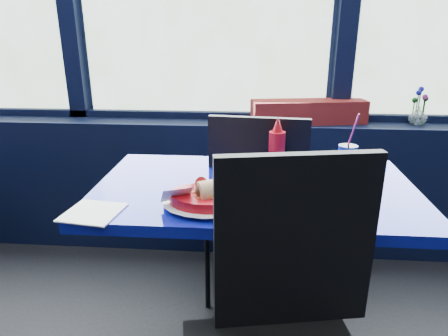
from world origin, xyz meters
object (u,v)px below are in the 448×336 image
planter_box (308,112)px  soda_cup (347,159)px  food_basket (209,197)px  near_table (254,229)px  chair_near_front (286,330)px  ketchup_bottle (277,151)px  flower_vase (418,113)px  chair_near_back (254,198)px

planter_box → soda_cup: bearing=-94.6°
soda_cup → food_basket: bearing=-145.8°
near_table → planter_box: (0.29, 0.86, 0.30)m
chair_near_front → soda_cup: size_ratio=3.98×
chair_near_front → soda_cup: (0.28, 0.73, 0.23)m
planter_box → ketchup_bottle: 0.78m
near_table → chair_near_front: chair_near_front is taller
chair_near_front → ketchup_bottle: 0.74m
food_basket → ketchup_bottle: 0.39m
near_table → planter_box: planter_box is taller
chair_near_front → flower_vase: size_ratio=4.87×
chair_near_back → food_basket: 0.58m
near_table → food_basket: bearing=-127.7°
chair_near_back → food_basket: chair_near_back is taller
food_basket → flower_vase: bearing=40.9°
flower_vase → ketchup_bottle: 1.11m
flower_vase → near_table: bearing=-136.0°
chair_near_back → soda_cup: bearing=162.1°
planter_box → ketchup_bottle: (-0.21, -0.75, -0.01)m
near_table → flower_vase: (0.90, 0.87, 0.30)m
planter_box → soda_cup: 0.71m
food_basket → soda_cup: size_ratio=1.11×
ketchup_bottle → soda_cup: 0.29m
ketchup_bottle → planter_box: bearing=74.2°
flower_vase → soda_cup: 0.89m
soda_cup → ketchup_bottle: bearing=-171.6°
food_basket → soda_cup: (0.52, 0.35, 0.03)m
chair_near_front → ketchup_bottle: bearing=79.9°
near_table → planter_box: size_ratio=1.87×
near_table → flower_vase: flower_vase is taller
chair_near_back → food_basket: bearing=79.3°
planter_box → near_table: bearing=-119.2°
planter_box → ketchup_bottle: bearing=-116.2°
chair_near_front → flower_vase: 1.68m
ketchup_bottle → soda_cup: bearing=8.4°
chair_near_front → planter_box: (0.21, 1.44, 0.28)m
chair_near_back → flower_vase: flower_vase is taller
planter_box → chair_near_back: bearing=-128.8°
planter_box → ketchup_bottle: size_ratio=2.66×
near_table → planter_box: 0.96m
soda_cup → chair_near_back: bearing=156.6°
chair_near_back → flower_vase: (0.90, 0.55, 0.30)m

